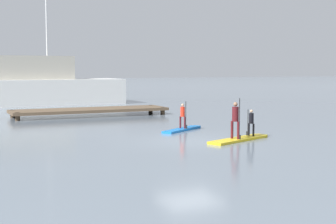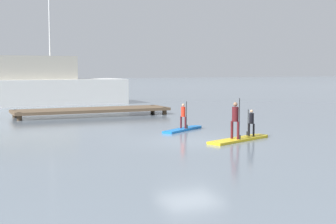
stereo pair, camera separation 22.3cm
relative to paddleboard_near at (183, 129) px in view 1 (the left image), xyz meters
name	(u,v)px [view 1 (the left image)]	position (x,y,z in m)	size (l,w,h in m)	color
ground_plane	(190,141)	(-1.30, -3.26, -0.05)	(240.00, 240.00, 0.00)	slate
paddleboard_near	(183,129)	(0.00, 0.00, 0.00)	(2.72, 2.01, 0.10)	blue
paddler_child_solo	(183,114)	(0.00, -0.01, 0.72)	(0.29, 0.36, 1.29)	#4C1419
paddleboard_far	(240,139)	(0.64, -3.94, 0.00)	(3.43, 1.85, 0.10)	gold
paddler_adult	(235,118)	(0.35, -4.06, 0.91)	(0.34, 0.46, 1.66)	#4C1419
paddler_child_front	(251,121)	(1.41, -3.62, 0.68)	(0.26, 0.38, 1.12)	black
fishing_boat_white_large	(31,87)	(-3.69, 19.77, 1.38)	(14.70, 4.59, 11.96)	silver
floating_dock	(90,110)	(-1.99, 8.82, 0.31)	(9.59, 2.58, 0.46)	brown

